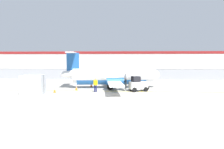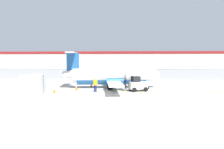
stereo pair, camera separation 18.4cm
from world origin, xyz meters
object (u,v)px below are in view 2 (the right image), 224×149
Objects in this scene: ground_crew_worker at (95,84)px; parked_car_4 at (139,71)px; parked_car_1 at (85,71)px; parked_car_0 at (55,73)px; parked_car_6 at (185,73)px; traffic_cone_near_left at (54,90)px; cargo_container at (33,84)px; baggage_tug at (138,84)px; parked_car_3 at (121,72)px; commuter_airplane at (113,76)px; traffic_cone_far_right at (132,87)px; parked_car_2 at (105,72)px; parked_car_5 at (161,73)px; traffic_cone_near_right at (91,85)px; traffic_cone_far_left at (76,88)px.

ground_crew_worker is 0.40× the size of parked_car_4.
ground_crew_worker is 0.40× the size of parked_car_1.
parked_car_0 and parked_car_6 have the same top height.
parked_car_4 is (11.37, 31.23, 0.58)m from traffic_cone_near_left.
cargo_container is 4.02× the size of traffic_cone_near_left.
parked_car_1 is at bearing -170.33° from parked_car_4.
baggage_tug reaches higher than parked_car_3.
traffic_cone_far_right is at bearing -36.46° from commuter_airplane.
parked_car_2 is at bearing 153.54° from parked_car_1.
parked_car_6 is (12.57, 22.78, 0.58)m from traffic_cone_far_right.
parked_car_5 is at bearing 55.72° from traffic_cone_near_left.
parked_car_2 reaches higher than traffic_cone_near_left.
traffic_cone_near_left is 1.00× the size of traffic_cone_near_right.
traffic_cone_far_left is (-7.84, 0.32, -0.54)m from baggage_tug.
traffic_cone_far_right is 22.60m from parked_car_3.
traffic_cone_far_left is 24.62m from parked_car_2.
commuter_airplane reaches higher than cargo_container.
traffic_cone_near_left is 6.73m from traffic_cone_near_right.
traffic_cone_near_left is (2.06, 1.24, -0.79)m from cargo_container.
parked_car_3 reaches higher than traffic_cone_near_right.
parked_car_4 is at bearing 65.81° from baggage_tug.
parked_car_2 is at bearing -150.22° from parked_car_4.
commuter_airplane is 3.19m from traffic_cone_far_right.
parked_car_1 is 1.00× the size of parked_car_2.
traffic_cone_far_right is 0.15× the size of parked_car_6.
commuter_airplane is 6.25× the size of cargo_container.
parked_car_5 is at bearing 160.43° from parked_car_1.
ground_crew_worker is at bearing -100.58° from parked_car_4.
ground_crew_worker is 0.39× the size of parked_car_3.
parked_car_6 is at bearing 26.69° from parked_car_5.
parked_car_3 and parked_car_4 have the same top height.
parked_car_3 is at bearing 78.60° from traffic_cone_far_left.
traffic_cone_near_left is 0.15× the size of parked_car_2.
cargo_container reaches higher than parked_car_6.
baggage_tug reaches higher than parked_car_0.
parked_car_1 is at bearing 103.84° from traffic_cone_near_right.
traffic_cone_far_left is at bearing 97.41° from parked_car_1.
traffic_cone_near_left is 9.84m from traffic_cone_far_right.
traffic_cone_near_right is 0.15× the size of parked_car_3.
parked_car_6 is at bearing 50.58° from traffic_cone_far_left.
parked_car_3 is at bearing -176.45° from parked_car_0.
traffic_cone_near_left and traffic_cone_far_right have the same top height.
parked_car_5 is (24.39, -0.98, 0.00)m from parked_car_0.
baggage_tug is at bearing -2.36° from traffic_cone_far_left.
traffic_cone_near_left is 3.05m from traffic_cone_far_left.
commuter_airplane is at bearing -8.46° from ground_crew_worker.
ground_crew_worker is 5.20m from traffic_cone_far_right.
traffic_cone_far_right is (7.13, 1.19, 0.00)m from traffic_cone_far_left.
commuter_airplane is 3.67× the size of parked_car_3.
parked_car_4 is 1.00× the size of parked_car_5.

